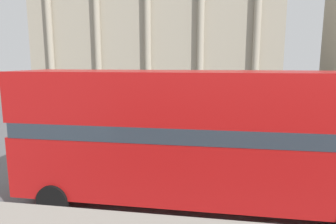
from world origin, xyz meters
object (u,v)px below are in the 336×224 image
double_decker_bus (198,134)px  car_navy (319,104)px  pedestrian_black (312,117)px  traffic_light_mid (204,98)px  plaza_building_left (159,21)px  traffic_light_near (259,112)px

double_decker_bus → car_navy: 22.67m
car_navy → pedestrian_black: 9.33m
double_decker_bus → pedestrian_black: double_decker_bus is taller
double_decker_bus → traffic_light_mid: 7.94m
plaza_building_left → traffic_light_near: 38.89m
double_decker_bus → pedestrian_black: (6.81, 11.51, -1.35)m
double_decker_bus → traffic_light_mid: size_ratio=2.89×
traffic_light_near → pedestrian_black: (4.63, 8.73, -1.63)m
traffic_light_mid → pedestrian_black: 7.94m
plaza_building_left → car_navy: size_ratio=8.54×
plaza_building_left → pedestrian_black: size_ratio=20.31×
plaza_building_left → pedestrian_black: (15.44, -27.71, -9.84)m
plaza_building_left → traffic_light_mid: 33.48m
double_decker_bus → plaza_building_left: (-8.63, 39.23, 8.49)m
traffic_light_mid → double_decker_bus: bearing=-89.1°
double_decker_bus → plaza_building_left: 41.05m
double_decker_bus → traffic_light_near: double_decker_bus is taller
traffic_light_near → traffic_light_mid: bearing=114.1°
double_decker_bus → car_navy: bearing=71.2°
double_decker_bus → traffic_light_near: size_ratio=2.75×
plaza_building_left → pedestrian_black: bearing=-60.9°
double_decker_bus → car_navy: (9.98, 20.28, -1.67)m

